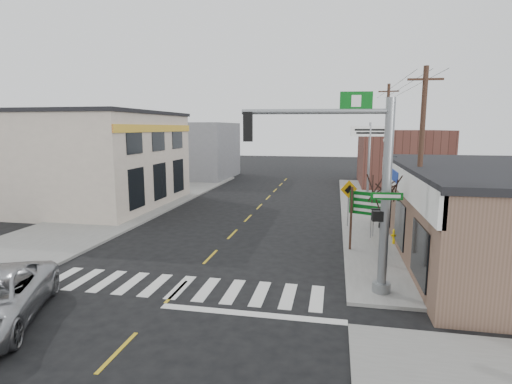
% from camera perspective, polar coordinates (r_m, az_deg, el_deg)
% --- Properties ---
extents(ground, '(140.00, 140.00, 0.00)m').
position_cam_1_polar(ground, '(15.10, -11.28, -13.77)').
color(ground, black).
rests_on(ground, ground).
extents(sidewalk_right, '(6.00, 38.00, 0.13)m').
position_cam_1_polar(sidewalk_right, '(26.68, 18.60, -3.82)').
color(sidewalk_right, slate).
rests_on(sidewalk_right, ground).
extents(sidewalk_left, '(6.00, 38.00, 0.13)m').
position_cam_1_polar(sidewalk_left, '(30.15, -17.71, -2.32)').
color(sidewalk_left, slate).
rests_on(sidewalk_left, ground).
extents(center_line, '(0.12, 56.00, 0.01)m').
position_cam_1_polar(center_line, '(22.29, -3.39, -6.02)').
color(center_line, gold).
rests_on(center_line, ground).
extents(crosswalk, '(11.00, 2.20, 0.01)m').
position_cam_1_polar(crosswalk, '(15.44, -10.70, -13.21)').
color(crosswalk, silver).
rests_on(crosswalk, ground).
extents(left_building, '(12.00, 12.00, 6.80)m').
position_cam_1_polar(left_building, '(32.65, -23.32, 4.14)').
color(left_building, '#BEB09F').
rests_on(left_building, ground).
extents(bldg_distant_right, '(8.00, 10.00, 5.60)m').
position_cam_1_polar(bldg_distant_right, '(43.41, 19.93, 4.61)').
color(bldg_distant_right, '#552F27').
rests_on(bldg_distant_right, ground).
extents(bldg_distant_left, '(9.00, 10.00, 6.40)m').
position_cam_1_polar(bldg_distant_left, '(47.81, -8.98, 5.89)').
color(bldg_distant_left, slate).
rests_on(bldg_distant_left, ground).
extents(traffic_signal_pole, '(5.44, 0.40, 6.89)m').
position_cam_1_polar(traffic_signal_pole, '(14.04, 14.89, 2.24)').
color(traffic_signal_pole, gray).
rests_on(traffic_signal_pole, sidewalk_right).
extents(guide_sign, '(1.71, 0.14, 2.99)m').
position_cam_1_polar(guide_sign, '(19.24, 15.54, -2.52)').
color(guide_sign, '#442B1F').
rests_on(guide_sign, sidewalk_right).
extents(fire_hydrant, '(0.24, 0.24, 0.76)m').
position_cam_1_polar(fire_hydrant, '(21.10, 19.22, -5.90)').
color(fire_hydrant, '#E8BA03').
rests_on(fire_hydrant, sidewalk_right).
extents(ped_crossing_sign, '(1.06, 0.07, 2.72)m').
position_cam_1_polar(ped_crossing_sign, '(23.75, 13.09, -0.40)').
color(ped_crossing_sign, gray).
rests_on(ped_crossing_sign, sidewalk_right).
extents(lamp_post, '(0.67, 0.53, 5.15)m').
position_cam_1_polar(lamp_post, '(23.75, 17.92, 2.14)').
color(lamp_post, black).
rests_on(lamp_post, sidewalk_right).
extents(dance_center_sign, '(2.87, 0.18, 6.10)m').
position_cam_1_polar(dance_center_sign, '(31.28, 15.94, 6.88)').
color(dance_center_sign, gray).
rests_on(dance_center_sign, sidewalk_right).
extents(bare_tree, '(2.23, 2.23, 4.45)m').
position_cam_1_polar(bare_tree, '(17.28, 17.89, 1.37)').
color(bare_tree, black).
rests_on(bare_tree, sidewalk_right).
extents(shrub_front, '(1.46, 1.46, 1.09)m').
position_cam_1_polar(shrub_front, '(17.65, 28.32, -8.99)').
color(shrub_front, '#17341A').
rests_on(shrub_front, sidewalk_right).
extents(shrub_back, '(1.16, 1.16, 0.87)m').
position_cam_1_polar(shrub_back, '(22.40, 21.72, -5.12)').
color(shrub_back, black).
rests_on(shrub_back, sidewalk_right).
extents(utility_pole_near, '(1.43, 0.21, 8.20)m').
position_cam_1_polar(utility_pole_near, '(18.18, 22.39, 3.72)').
color(utility_pole_near, '#4E3F28').
rests_on(utility_pole_near, sidewalk_right).
extents(utility_pole_far, '(1.60, 0.24, 9.18)m').
position_cam_1_polar(utility_pole_far, '(34.43, 18.10, 7.05)').
color(utility_pole_far, '#472C23').
rests_on(utility_pole_far, sidewalk_right).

